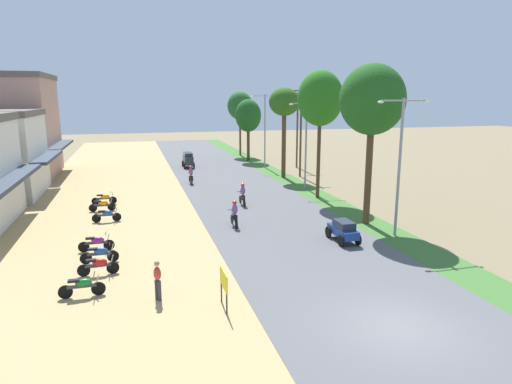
# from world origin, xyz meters

# --- Properties ---
(ground_plane) EXTENTS (180.00, 180.00, 0.00)m
(ground_plane) POSITION_xyz_m (0.00, 0.00, 0.00)
(ground_plane) COLOR #7A6B4C
(road_strip) EXTENTS (9.00, 140.00, 0.08)m
(road_strip) POSITION_xyz_m (0.00, 0.00, 0.04)
(road_strip) COLOR #565659
(road_strip) RESTS_ON ground
(dirt_shoulder) EXTENTS (12.00, 140.00, 0.06)m
(dirt_shoulder) POSITION_xyz_m (-10.50, 0.00, 0.03)
(dirt_shoulder) COLOR tan
(dirt_shoulder) RESTS_ON ground
(shophouse_far) EXTENTS (9.12, 10.09, 10.10)m
(shophouse_far) POSITION_xyz_m (-19.98, 36.58, 5.05)
(shophouse_far) COLOR tan
(shophouse_far) RESTS_ON ground
(parked_motorbike_nearest) EXTENTS (1.80, 0.54, 0.94)m
(parked_motorbike_nearest) POSITION_xyz_m (-10.76, 5.52, 0.55)
(parked_motorbike_nearest) COLOR black
(parked_motorbike_nearest) RESTS_ON dirt_shoulder
(parked_motorbike_second) EXTENTS (1.80, 0.54, 0.94)m
(parked_motorbike_second) POSITION_xyz_m (-10.28, 7.71, 0.55)
(parked_motorbike_second) COLOR black
(parked_motorbike_second) RESTS_ON dirt_shoulder
(parked_motorbike_third) EXTENTS (1.80, 0.54, 0.94)m
(parked_motorbike_third) POSITION_xyz_m (-10.32, 9.27, 0.55)
(parked_motorbike_third) COLOR black
(parked_motorbike_third) RESTS_ON dirt_shoulder
(parked_motorbike_fourth) EXTENTS (1.80, 0.54, 0.94)m
(parked_motorbike_fourth) POSITION_xyz_m (-10.58, 11.07, 0.55)
(parked_motorbike_fourth) COLOR black
(parked_motorbike_fourth) RESTS_ON dirt_shoulder
(parked_motorbike_fifth) EXTENTS (1.80, 0.54, 0.94)m
(parked_motorbike_fifth) POSITION_xyz_m (-10.34, 16.71, 0.55)
(parked_motorbike_fifth) COLOR black
(parked_motorbike_fifth) RESTS_ON dirt_shoulder
(parked_motorbike_sixth) EXTENTS (1.80, 0.54, 0.94)m
(parked_motorbike_sixth) POSITION_xyz_m (-10.76, 19.64, 0.55)
(parked_motorbike_sixth) COLOR black
(parked_motorbike_sixth) RESTS_ON dirt_shoulder
(parked_motorbike_seventh) EXTENTS (1.80, 0.54, 0.94)m
(parked_motorbike_seventh) POSITION_xyz_m (-10.74, 21.72, 0.55)
(parked_motorbike_seventh) COLOR black
(parked_motorbike_seventh) RESTS_ON dirt_shoulder
(street_signboard) EXTENTS (0.06, 1.30, 1.50)m
(street_signboard) POSITION_xyz_m (-5.51, 3.07, 1.11)
(street_signboard) COLOR #262628
(street_signboard) RESTS_ON dirt_shoulder
(pedestrian_on_shoulder) EXTENTS (0.40, 0.43, 1.62)m
(pedestrian_on_shoulder) POSITION_xyz_m (-7.87, 4.44, 0.96)
(pedestrian_on_shoulder) COLOR #33333D
(pedestrian_on_shoulder) RESTS_ON dirt_shoulder
(median_tree_nearest) EXTENTS (3.92, 3.92, 9.80)m
(median_tree_nearest) POSITION_xyz_m (5.43, 11.96, 7.67)
(median_tree_nearest) COLOR #4C351E
(median_tree_nearest) RESTS_ON median_strip
(median_tree_second) EXTENTS (3.47, 3.47, 9.83)m
(median_tree_second) POSITION_xyz_m (5.41, 19.62, 7.75)
(median_tree_second) COLOR #4C351E
(median_tree_second) RESTS_ON median_strip
(median_tree_third) EXTENTS (2.97, 2.97, 8.72)m
(median_tree_third) POSITION_xyz_m (5.78, 28.98, 7.24)
(median_tree_third) COLOR #4C351E
(median_tree_third) RESTS_ON median_strip
(median_tree_fourth) EXTENTS (3.17, 3.17, 7.56)m
(median_tree_fourth) POSITION_xyz_m (5.40, 41.36, 5.59)
(median_tree_fourth) COLOR #4C351E
(median_tree_fourth) RESTS_ON median_strip
(median_tree_fifth) EXTENTS (3.37, 3.37, 8.55)m
(median_tree_fifth) POSITION_xyz_m (5.66, 46.74, 6.70)
(median_tree_fifth) COLOR #4C351E
(median_tree_fifth) RESTS_ON median_strip
(streetlamp_near) EXTENTS (3.16, 0.20, 7.79)m
(streetlamp_near) POSITION_xyz_m (5.80, 9.29, 4.55)
(streetlamp_near) COLOR gray
(streetlamp_near) RESTS_ON median_strip
(streetlamp_mid) EXTENTS (3.16, 0.20, 7.44)m
(streetlamp_mid) POSITION_xyz_m (5.80, 23.26, 4.37)
(streetlamp_mid) COLOR gray
(streetlamp_mid) RESTS_ON median_strip
(streetlamp_far) EXTENTS (3.16, 0.20, 8.10)m
(streetlamp_far) POSITION_xyz_m (5.80, 35.51, 4.71)
(streetlamp_far) COLOR gray
(streetlamp_far) RESTS_ON median_strip
(utility_pole_near) EXTENTS (1.80, 0.20, 8.98)m
(utility_pole_near) POSITION_xyz_m (7.64, 29.26, 4.68)
(utility_pole_near) COLOR brown
(utility_pole_near) RESTS_ON ground
(utility_pole_far) EXTENTS (1.80, 0.20, 8.36)m
(utility_pole_far) POSITION_xyz_m (9.41, 34.90, 4.37)
(utility_pole_far) COLOR brown
(utility_pole_far) RESTS_ON ground
(car_sedan_blue) EXTENTS (1.10, 2.26, 1.19)m
(car_sedan_blue) POSITION_xyz_m (2.38, 9.04, 0.74)
(car_sedan_blue) COLOR navy
(car_sedan_blue) RESTS_ON road_strip
(car_van_charcoal) EXTENTS (1.19, 2.41, 1.67)m
(car_van_charcoal) POSITION_xyz_m (-2.57, 37.76, 1.02)
(car_van_charcoal) COLOR #282D33
(car_van_charcoal) RESTS_ON road_strip
(motorbike_foreground_rider) EXTENTS (0.54, 1.80, 1.66)m
(motorbike_foreground_rider) POSITION_xyz_m (-2.74, 13.50, 0.86)
(motorbike_foreground_rider) COLOR black
(motorbike_foreground_rider) RESTS_ON road_strip
(motorbike_ahead_second) EXTENTS (0.54, 1.80, 1.66)m
(motorbike_ahead_second) POSITION_xyz_m (-0.94, 18.69, 0.86)
(motorbike_ahead_second) COLOR black
(motorbike_ahead_second) RESTS_ON road_strip
(motorbike_ahead_third) EXTENTS (0.54, 1.80, 1.66)m
(motorbike_ahead_third) POSITION_xyz_m (-3.52, 27.98, 0.86)
(motorbike_ahead_third) COLOR black
(motorbike_ahead_third) RESTS_ON road_strip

